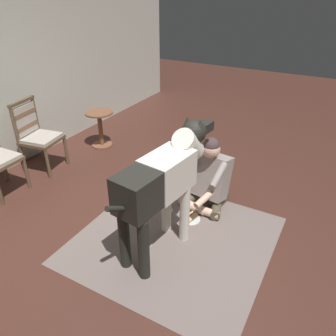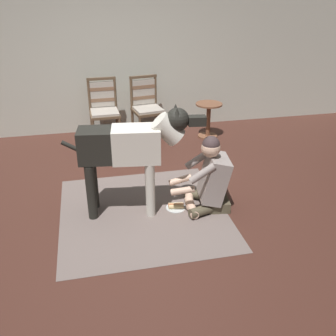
{
  "view_description": "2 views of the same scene",
  "coord_description": "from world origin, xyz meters",
  "px_view_note": "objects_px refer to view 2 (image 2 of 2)",
  "views": [
    {
      "loc": [
        -2.28,
        -1.35,
        2.35
      ],
      "look_at": [
        0.33,
        0.09,
        0.66
      ],
      "focal_mm": 35.54,
      "sensor_mm": 36.0,
      "label": 1
    },
    {
      "loc": [
        -0.45,
        -3.76,
        2.34
      ],
      "look_at": [
        0.35,
        -0.09,
        0.5
      ],
      "focal_mm": 40.79,
      "sensor_mm": 36.0,
      "label": 2
    }
  ],
  "objects_px": {
    "hot_dog_on_plate": "(176,206)",
    "large_dog": "(131,147)",
    "dining_chair_right_of_pair": "(146,104)",
    "round_side_table": "(208,117)",
    "dining_chair_left_of_pair": "(104,106)",
    "person_sitting_on_floor": "(210,179)"
  },
  "relations": [
    {
      "from": "dining_chair_right_of_pair",
      "to": "round_side_table",
      "type": "height_order",
      "value": "dining_chair_right_of_pair"
    },
    {
      "from": "dining_chair_right_of_pair",
      "to": "dining_chair_left_of_pair",
      "type": "bearing_deg",
      "value": 179.91
    },
    {
      "from": "round_side_table",
      "to": "dining_chair_right_of_pair",
      "type": "bearing_deg",
      "value": 162.97
    },
    {
      "from": "dining_chair_left_of_pair",
      "to": "hot_dog_on_plate",
      "type": "bearing_deg",
      "value": -75.3
    },
    {
      "from": "dining_chair_left_of_pair",
      "to": "person_sitting_on_floor",
      "type": "height_order",
      "value": "dining_chair_left_of_pair"
    },
    {
      "from": "dining_chair_left_of_pair",
      "to": "person_sitting_on_floor",
      "type": "distance_m",
      "value": 2.64
    },
    {
      "from": "large_dog",
      "to": "hot_dog_on_plate",
      "type": "bearing_deg",
      "value": -7.54
    },
    {
      "from": "dining_chair_left_of_pair",
      "to": "dining_chair_right_of_pair",
      "type": "distance_m",
      "value": 0.69
    },
    {
      "from": "large_dog",
      "to": "person_sitting_on_floor",
      "type": "bearing_deg",
      "value": -7.54
    },
    {
      "from": "dining_chair_left_of_pair",
      "to": "person_sitting_on_floor",
      "type": "bearing_deg",
      "value": -67.74
    },
    {
      "from": "round_side_table",
      "to": "person_sitting_on_floor",
      "type": "bearing_deg",
      "value": -107.48
    },
    {
      "from": "dining_chair_left_of_pair",
      "to": "person_sitting_on_floor",
      "type": "relative_size",
      "value": 1.12
    },
    {
      "from": "large_dog",
      "to": "dining_chair_right_of_pair",
      "type": "bearing_deg",
      "value": 76.85
    },
    {
      "from": "person_sitting_on_floor",
      "to": "hot_dog_on_plate",
      "type": "height_order",
      "value": "person_sitting_on_floor"
    },
    {
      "from": "dining_chair_right_of_pair",
      "to": "hot_dog_on_plate",
      "type": "relative_size",
      "value": 4.31
    },
    {
      "from": "person_sitting_on_floor",
      "to": "large_dog",
      "type": "relative_size",
      "value": 0.58
    },
    {
      "from": "hot_dog_on_plate",
      "to": "round_side_table",
      "type": "height_order",
      "value": "round_side_table"
    },
    {
      "from": "dining_chair_left_of_pair",
      "to": "large_dog",
      "type": "height_order",
      "value": "large_dog"
    },
    {
      "from": "dining_chair_right_of_pair",
      "to": "round_side_table",
      "type": "relative_size",
      "value": 1.71
    },
    {
      "from": "hot_dog_on_plate",
      "to": "round_side_table",
      "type": "distance_m",
      "value": 2.36
    },
    {
      "from": "hot_dog_on_plate",
      "to": "large_dog",
      "type": "bearing_deg",
      "value": 172.46
    },
    {
      "from": "large_dog",
      "to": "hot_dog_on_plate",
      "type": "height_order",
      "value": "large_dog"
    }
  ]
}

